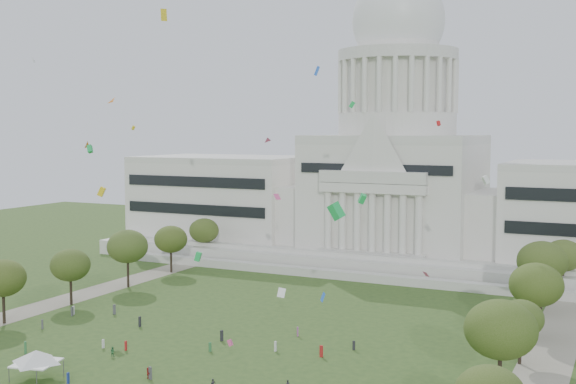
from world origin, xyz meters
TOP-DOWN VIEW (x-y plane):
  - capitol at (0.00, 113.59)m, footprint 160.00×64.50m
  - path_left at (-48.00, 30.00)m, footprint 8.00×160.00m
  - path_right at (48.00, 30.00)m, footprint 8.00×160.00m
  - row_tree_l_2 at (-45.04, 17.30)m, footprint 8.42×8.42m
  - row_tree_r_2 at (44.17, 17.44)m, footprint 9.55×9.55m
  - row_tree_l_3 at (-44.09, 33.92)m, footprint 8.12×8.12m
  - row_tree_r_3 at (44.40, 34.48)m, footprint 7.01×7.01m
  - row_tree_l_4 at (-44.08, 52.42)m, footprint 9.29×9.29m
  - row_tree_r_4 at (44.76, 50.04)m, footprint 9.19×9.19m
  - row_tree_l_5 at (-45.22, 71.01)m, footprint 8.33×8.33m
  - row_tree_r_5 at (43.49, 70.19)m, footprint 9.82×9.82m
  - row_tree_l_6 at (-46.87, 89.14)m, footprint 8.19×8.19m
  - row_tree_r_6 at (45.96, 88.13)m, footprint 8.42×8.42m
  - event_tent at (-17.07, -2.75)m, footprint 9.38×9.38m
  - person_4 at (8.05, 4.48)m, footprint 0.73×1.06m
  - person_5 at (-2.94, 4.62)m, footprint 1.38×1.55m
  - person_8 at (-14.18, 10.41)m, footprint 0.82×0.57m
  - distant_crowd at (-15.64, 14.53)m, footprint 62.24×40.89m
  - kite_swarm at (0.45, 9.22)m, footprint 74.90×93.54m

SIDE VIEW (x-z plane):
  - path_left at x=-48.00m, z-range 0.00..0.04m
  - path_right at x=48.00m, z-range 0.00..0.04m
  - person_8 at x=-14.18m, z-range 0.00..1.57m
  - person_5 at x=-2.94m, z-range 0.00..1.61m
  - person_4 at x=8.05m, z-range 0.00..1.65m
  - distant_crowd at x=-15.64m, z-range -0.10..1.86m
  - event_tent at x=-17.07m, z-range 1.21..5.60m
  - row_tree_r_3 at x=44.40m, z-range 2.09..12.07m
  - row_tree_l_3 at x=-44.09m, z-range 2.43..13.98m
  - row_tree_l_6 at x=-46.87m, z-range 2.45..14.09m
  - row_tree_l_5 at x=-45.22m, z-range 2.49..14.34m
  - row_tree_r_6 at x=45.96m, z-range 2.52..14.49m
  - row_tree_l_2 at x=-45.04m, z-range 2.52..14.49m
  - row_tree_r_4 at x=44.76m, z-range 2.76..15.82m
  - row_tree_l_4 at x=-44.08m, z-range 2.79..16.00m
  - row_tree_r_2 at x=44.17m, z-range 2.87..16.45m
  - row_tree_r_5 at x=43.49m, z-range 2.95..16.91m
  - capitol at x=0.00m, z-range -23.35..67.95m
  - kite_swarm at x=0.45m, z-range -2.05..60.88m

